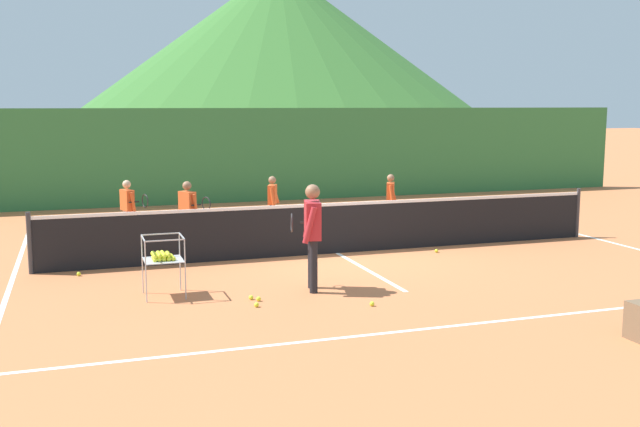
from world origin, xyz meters
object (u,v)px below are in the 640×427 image
(tennis_ball_0, at_px, (257,305))
(tennis_ball_1, at_px, (79,274))
(student_3, at_px, (391,196))
(ball_cart, at_px, (162,257))
(tennis_ball_5, at_px, (372,304))
(student_0, at_px, (128,204))
(tennis_ball_3, at_px, (251,297))
(student_1, at_px, (188,207))
(tennis_ball_2, at_px, (436,251))
(student_2, at_px, (273,198))
(instructor, at_px, (312,227))
(tennis_net, at_px, (337,227))
(tennis_ball_4, at_px, (259,299))

(tennis_ball_0, bearing_deg, tennis_ball_1, 130.25)
(student_3, distance_m, ball_cart, 7.35)
(ball_cart, relative_size, tennis_ball_5, 13.22)
(student_0, relative_size, tennis_ball_3, 18.55)
(student_1, distance_m, tennis_ball_1, 3.09)
(tennis_ball_2, distance_m, tennis_ball_3, 4.73)
(tennis_ball_2, height_order, tennis_ball_5, same)
(student_2, distance_m, tennis_ball_0, 6.29)
(student_2, bearing_deg, tennis_ball_2, -54.58)
(tennis_ball_1, bearing_deg, instructor, -32.07)
(tennis_ball_1, bearing_deg, tennis_ball_3, -44.98)
(student_0, height_order, student_1, student_1)
(student_1, xyz_separation_m, tennis_ball_5, (1.77, -5.35, -0.75))
(ball_cart, xyz_separation_m, tennis_ball_1, (-1.18, 1.77, -0.56))
(tennis_ball_2, bearing_deg, student_1, 153.08)
(tennis_net, bearing_deg, ball_cart, -148.22)
(tennis_ball_1, bearing_deg, tennis_ball_5, -39.71)
(tennis_ball_0, bearing_deg, tennis_ball_3, 87.60)
(student_3, distance_m, tennis_ball_0, 7.28)
(student_2, bearing_deg, tennis_ball_1, -142.55)
(student_0, relative_size, ball_cart, 1.40)
(tennis_net, height_order, tennis_ball_0, tennis_net)
(ball_cart, distance_m, tennis_ball_0, 1.65)
(tennis_net, distance_m, tennis_ball_5, 3.78)
(tennis_ball_0, distance_m, tennis_ball_4, 0.31)
(instructor, relative_size, tennis_ball_0, 23.98)
(student_3, relative_size, tennis_ball_1, 18.13)
(tennis_net, xyz_separation_m, tennis_ball_5, (-0.80, -3.67, -0.47))
(tennis_ball_2, height_order, tennis_ball_4, same)
(tennis_net, xyz_separation_m, student_2, (-0.54, 2.78, 0.24))
(instructor, distance_m, tennis_ball_1, 4.11)
(student_0, distance_m, tennis_ball_0, 6.10)
(student_2, height_order, tennis_ball_0, student_2)
(student_0, relative_size, tennis_ball_5, 18.55)
(tennis_ball_2, bearing_deg, tennis_net, 163.29)
(ball_cart, xyz_separation_m, tennis_ball_4, (1.27, -0.72, -0.56))
(student_0, relative_size, tennis_ball_2, 18.55)
(tennis_ball_3, bearing_deg, tennis_net, 50.03)
(instructor, height_order, student_1, instructor)
(instructor, bearing_deg, tennis_net, 62.47)
(ball_cart, relative_size, tennis_ball_3, 13.22)
(student_1, relative_size, tennis_ball_5, 19.16)
(tennis_ball_3, bearing_deg, tennis_ball_0, -92.40)
(student_2, bearing_deg, tennis_net, -79.09)
(instructor, height_order, tennis_ball_2, instructor)
(tennis_ball_5, bearing_deg, tennis_ball_1, 140.29)
(tennis_ball_3, bearing_deg, tennis_ball_2, 28.23)
(ball_cart, relative_size, tennis_ball_0, 13.22)
(student_1, height_order, tennis_ball_4, student_1)
(instructor, bearing_deg, tennis_ball_3, -166.21)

